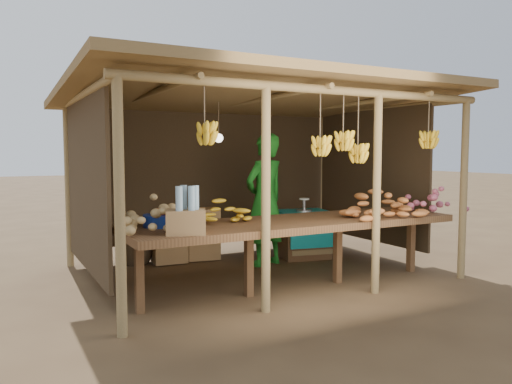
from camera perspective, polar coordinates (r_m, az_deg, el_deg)
name	(u,v)px	position (r m, az deg, el deg)	size (l,w,h in m)	color
ground	(256,272)	(6.63, 0.00, -9.08)	(60.00, 60.00, 0.00)	brown
stall_structure	(260,125)	(6.39, 0.44, 7.68)	(4.70, 3.50, 2.43)	olive
counter	(296,225)	(5.69, 4.55, -3.80)	(3.90, 1.05, 0.80)	brown
potato_heap	(159,212)	(4.94, -11.01, -2.31)	(0.93, 0.56, 0.36)	tan
sweet_potato_heap	(385,202)	(6.11, 14.51, -1.09)	(0.98, 0.59, 0.36)	#BB6A30
onion_heap	(428,198)	(6.75, 19.07, -0.65)	(0.90, 0.54, 0.36)	#CB627A
banana_pile	(225,207)	(5.43, -3.59, -1.71)	(0.54, 0.32, 0.34)	gold
tomato_basin	(160,219)	(5.24, -10.87, -3.06)	(0.36, 0.36, 0.19)	navy
bottle_box	(186,215)	(4.72, -8.01, -2.67)	(0.44, 0.40, 0.46)	#9D7446
vendor	(265,200)	(6.88, 1.03, -0.89)	(0.66, 0.44, 1.82)	#18701C
tarp_crate	(303,232)	(7.48, 5.39, -4.63)	(0.88, 0.79, 0.91)	brown
carton_stack	(192,239)	(7.26, -7.37, -5.31)	(1.00, 0.42, 0.73)	#9D7446
burlap_sacks	(151,243)	(7.28, -11.93, -5.71)	(0.91, 0.48, 0.64)	#41301E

